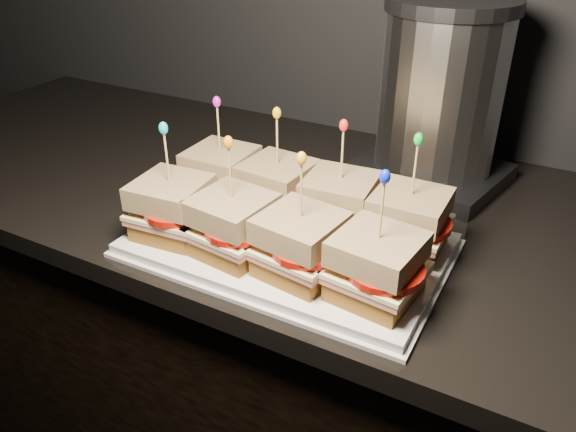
% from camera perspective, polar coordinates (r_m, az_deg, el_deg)
% --- Properties ---
extents(platter, '(0.41, 0.26, 0.02)m').
position_cam_1_polar(platter, '(0.78, 0.00, -2.95)').
color(platter, white).
rests_on(platter, granite_slab).
extents(platter_rim, '(0.43, 0.27, 0.01)m').
position_cam_1_polar(platter_rim, '(0.78, 0.00, -3.32)').
color(platter_rim, white).
rests_on(platter_rim, granite_slab).
extents(sandwich_0_bread_bot, '(0.09, 0.09, 0.03)m').
position_cam_1_polar(sandwich_0_bread_bot, '(0.88, -6.67, 2.60)').
color(sandwich_0_bread_bot, brown).
rests_on(sandwich_0_bread_bot, platter).
extents(sandwich_0_ham, '(0.10, 0.10, 0.01)m').
position_cam_1_polar(sandwich_0_ham, '(0.87, -6.73, 3.57)').
color(sandwich_0_ham, '#CD6C63').
rests_on(sandwich_0_ham, sandwich_0_bread_bot).
extents(sandwich_0_cheese, '(0.10, 0.10, 0.01)m').
position_cam_1_polar(sandwich_0_cheese, '(0.87, -6.76, 3.99)').
color(sandwich_0_cheese, '#FCE9A4').
rests_on(sandwich_0_cheese, sandwich_0_ham).
extents(sandwich_0_tomato, '(0.09, 0.09, 0.01)m').
position_cam_1_polar(sandwich_0_tomato, '(0.85, -6.35, 4.12)').
color(sandwich_0_tomato, '#B01409').
rests_on(sandwich_0_tomato, sandwich_0_cheese).
extents(sandwich_0_bread_top, '(0.09, 0.09, 0.03)m').
position_cam_1_polar(sandwich_0_bread_top, '(0.85, -6.87, 5.66)').
color(sandwich_0_bread_top, '#53290A').
rests_on(sandwich_0_bread_top, sandwich_0_tomato).
extents(sandwich_0_pick, '(0.00, 0.00, 0.09)m').
position_cam_1_polar(sandwich_0_pick, '(0.84, -7.06, 8.52)').
color(sandwich_0_pick, tan).
rests_on(sandwich_0_pick, sandwich_0_bread_top).
extents(sandwich_0_frill, '(0.01, 0.01, 0.02)m').
position_cam_1_polar(sandwich_0_frill, '(0.82, -7.25, 11.44)').
color(sandwich_0_frill, '#C116AC').
rests_on(sandwich_0_frill, sandwich_0_pick).
extents(sandwich_1_bread_bot, '(0.10, 0.10, 0.03)m').
position_cam_1_polar(sandwich_1_bread_bot, '(0.83, -1.05, 1.13)').
color(sandwich_1_bread_bot, brown).
rests_on(sandwich_1_bread_bot, platter).
extents(sandwich_1_ham, '(0.11, 0.10, 0.01)m').
position_cam_1_polar(sandwich_1_ham, '(0.82, -1.06, 2.15)').
color(sandwich_1_ham, '#CD6C63').
rests_on(sandwich_1_ham, sandwich_1_bread_bot).
extents(sandwich_1_cheese, '(0.11, 0.11, 0.01)m').
position_cam_1_polar(sandwich_1_cheese, '(0.82, -1.06, 2.58)').
color(sandwich_1_cheese, '#FCE9A4').
rests_on(sandwich_1_cheese, sandwich_1_ham).
extents(sandwich_1_tomato, '(0.09, 0.09, 0.01)m').
position_cam_1_polar(sandwich_1_tomato, '(0.81, -0.53, 2.70)').
color(sandwich_1_tomato, '#B01409').
rests_on(sandwich_1_tomato, sandwich_1_cheese).
extents(sandwich_1_bread_top, '(0.10, 0.10, 0.03)m').
position_cam_1_polar(sandwich_1_bread_top, '(0.81, -1.08, 4.34)').
color(sandwich_1_bread_top, '#53290A').
rests_on(sandwich_1_bread_top, sandwich_1_tomato).
extents(sandwich_1_pick, '(0.00, 0.00, 0.09)m').
position_cam_1_polar(sandwich_1_pick, '(0.79, -1.11, 7.34)').
color(sandwich_1_pick, tan).
rests_on(sandwich_1_pick, sandwich_1_bread_top).
extents(sandwich_1_frill, '(0.01, 0.01, 0.02)m').
position_cam_1_polar(sandwich_1_frill, '(0.77, -1.15, 10.43)').
color(sandwich_1_frill, yellow).
rests_on(sandwich_1_frill, sandwich_1_pick).
extents(sandwich_2_bread_bot, '(0.10, 0.10, 0.03)m').
position_cam_1_polar(sandwich_2_bread_bot, '(0.79, 5.17, -0.50)').
color(sandwich_2_bread_bot, brown).
rests_on(sandwich_2_bread_bot, platter).
extents(sandwich_2_ham, '(0.11, 0.10, 0.01)m').
position_cam_1_polar(sandwich_2_ham, '(0.78, 5.23, 0.54)').
color(sandwich_2_ham, '#CD6C63').
rests_on(sandwich_2_ham, sandwich_2_bread_bot).
extents(sandwich_2_cheese, '(0.11, 0.11, 0.01)m').
position_cam_1_polar(sandwich_2_cheese, '(0.78, 5.25, 0.99)').
color(sandwich_2_cheese, '#FCE9A4').
rests_on(sandwich_2_cheese, sandwich_2_ham).
extents(sandwich_2_tomato, '(0.09, 0.09, 0.01)m').
position_cam_1_polar(sandwich_2_tomato, '(0.77, 5.91, 1.08)').
color(sandwich_2_tomato, '#B01409').
rests_on(sandwich_2_tomato, sandwich_2_cheese).
extents(sandwich_2_bread_top, '(0.10, 0.10, 0.03)m').
position_cam_1_polar(sandwich_2_bread_top, '(0.77, 5.34, 2.81)').
color(sandwich_2_bread_top, '#53290A').
rests_on(sandwich_2_bread_top, sandwich_2_tomato).
extents(sandwich_2_pick, '(0.00, 0.00, 0.09)m').
position_cam_1_polar(sandwich_2_pick, '(0.75, 5.51, 5.93)').
color(sandwich_2_pick, tan).
rests_on(sandwich_2_pick, sandwich_2_bread_top).
extents(sandwich_2_frill, '(0.01, 0.01, 0.02)m').
position_cam_1_polar(sandwich_2_frill, '(0.73, 5.68, 9.15)').
color(sandwich_2_frill, red).
rests_on(sandwich_2_frill, sandwich_2_pick).
extents(sandwich_3_bread_bot, '(0.09, 0.09, 0.03)m').
position_cam_1_polar(sandwich_3_bread_bot, '(0.77, 11.92, -2.27)').
color(sandwich_3_bread_bot, brown).
rests_on(sandwich_3_bread_bot, platter).
extents(sandwich_3_ham, '(0.10, 0.10, 0.01)m').
position_cam_1_polar(sandwich_3_ham, '(0.76, 12.05, -1.21)').
color(sandwich_3_ham, '#CD6C63').
rests_on(sandwich_3_ham, sandwich_3_bread_bot).
extents(sandwich_3_cheese, '(0.10, 0.10, 0.01)m').
position_cam_1_polar(sandwich_3_cheese, '(0.75, 12.11, -0.75)').
color(sandwich_3_cheese, '#FCE9A4').
rests_on(sandwich_3_cheese, sandwich_3_ham).
extents(sandwich_3_tomato, '(0.09, 0.09, 0.01)m').
position_cam_1_polar(sandwich_3_tomato, '(0.74, 12.90, -0.68)').
color(sandwich_3_tomato, '#B01409').
rests_on(sandwich_3_tomato, sandwich_3_cheese).
extents(sandwich_3_bread_top, '(0.09, 0.09, 0.03)m').
position_cam_1_polar(sandwich_3_bread_top, '(0.74, 12.33, 1.10)').
color(sandwich_3_bread_top, '#53290A').
rests_on(sandwich_3_bread_top, sandwich_3_tomato).
extents(sandwich_3_pick, '(0.00, 0.00, 0.09)m').
position_cam_1_polar(sandwich_3_pick, '(0.72, 12.72, 4.30)').
color(sandwich_3_pick, tan).
rests_on(sandwich_3_pick, sandwich_3_bread_top).
extents(sandwich_3_frill, '(0.01, 0.01, 0.02)m').
position_cam_1_polar(sandwich_3_frill, '(0.70, 13.13, 7.61)').
color(sandwich_3_frill, green).
rests_on(sandwich_3_frill, sandwich_3_pick).
extents(sandwich_4_bread_bot, '(0.10, 0.10, 0.03)m').
position_cam_1_polar(sandwich_4_bread_bot, '(0.80, -11.45, -0.86)').
color(sandwich_4_bread_bot, brown).
rests_on(sandwich_4_bread_bot, platter).
extents(sandwich_4_ham, '(0.11, 0.10, 0.01)m').
position_cam_1_polar(sandwich_4_ham, '(0.79, -11.57, 0.18)').
color(sandwich_4_ham, '#CD6C63').
rests_on(sandwich_4_ham, sandwich_4_bread_bot).
extents(sandwich_4_cheese, '(0.11, 0.11, 0.01)m').
position_cam_1_polar(sandwich_4_cheese, '(0.78, -11.62, 0.62)').
color(sandwich_4_cheese, '#FCE9A4').
rests_on(sandwich_4_cheese, sandwich_4_ham).
extents(sandwich_4_tomato, '(0.09, 0.09, 0.01)m').
position_cam_1_polar(sandwich_4_tomato, '(0.77, -11.25, 0.71)').
color(sandwich_4_tomato, '#B01409').
rests_on(sandwich_4_tomato, sandwich_4_cheese).
extents(sandwich_4_bread_top, '(0.10, 0.10, 0.03)m').
position_cam_1_polar(sandwich_4_bread_top, '(0.77, -11.82, 2.42)').
color(sandwich_4_bread_top, '#53290A').
rests_on(sandwich_4_bread_top, sandwich_4_tomato).
extents(sandwich_4_pick, '(0.00, 0.00, 0.09)m').
position_cam_1_polar(sandwich_4_pick, '(0.75, -12.18, 5.51)').
color(sandwich_4_pick, tan).
rests_on(sandwich_4_pick, sandwich_4_bread_top).
extents(sandwich_4_frill, '(0.01, 0.01, 0.02)m').
position_cam_1_polar(sandwich_4_frill, '(0.73, -12.56, 8.70)').
color(sandwich_4_frill, '#16A3CB').
rests_on(sandwich_4_frill, sandwich_4_pick).
extents(sandwich_5_bread_bot, '(0.10, 0.10, 0.03)m').
position_cam_1_polar(sandwich_5_bread_bot, '(0.74, -5.51, -2.72)').
color(sandwich_5_bread_bot, brown).
rests_on(sandwich_5_bread_bot, platter).
extents(sandwich_5_ham, '(0.11, 0.11, 0.01)m').
position_cam_1_polar(sandwich_5_ham, '(0.73, -5.58, -1.63)').
color(sandwich_5_ham, '#CD6C63').
rests_on(sandwich_5_ham, sandwich_5_bread_bot).
extents(sandwich_5_cheese, '(0.11, 0.11, 0.01)m').
position_cam_1_polar(sandwich_5_cheese, '(0.73, -5.60, -1.17)').
color(sandwich_5_cheese, '#FCE9A4').
rests_on(sandwich_5_cheese, sandwich_5_ham).
extents(sandwich_5_tomato, '(0.09, 0.09, 0.01)m').
position_cam_1_polar(sandwich_5_tomato, '(0.72, -5.09, -1.11)').
color(sandwich_5_tomato, '#B01409').
rests_on(sandwich_5_tomato, sandwich_5_cheese).
extents(sandwich_5_bread_top, '(0.10, 0.10, 0.03)m').
position_cam_1_polar(sandwich_5_bread_top, '(0.72, -5.71, 0.73)').
color(sandwich_5_bread_top, '#53290A').
rests_on(sandwich_5_bread_top, sandwich_5_tomato).
extents(sandwich_5_pick, '(0.00, 0.00, 0.09)m').
position_cam_1_polar(sandwich_5_pick, '(0.70, -5.90, 4.02)').
color(sandwich_5_pick, tan).
rests_on(sandwich_5_pick, sandwich_5_bread_top).
extents(sandwich_5_frill, '(0.01, 0.01, 0.02)m').
position_cam_1_polar(sandwich_5_frill, '(0.68, -6.09, 7.45)').
color(sandwich_5_frill, orange).
rests_on(sandwich_5_frill, sandwich_5_pick).
extents(sandwich_6_bread_bot, '(0.10, 0.10, 0.03)m').
position_cam_1_polar(sandwich_6_bread_bot, '(0.70, 1.24, -4.80)').
color(sandwich_6_bread_bot, brown).
rests_on(sandwich_6_bread_bot, platter).
extents(sandwich_6_ham, '(0.11, 0.11, 0.01)m').
position_cam_1_polar(sandwich_6_ham, '(0.69, 1.26, -3.67)').
color(sandwich_6_ham, '#CD6C63').
rests_on(sandwich_6_ham, sandwich_6_bread_bot).
extents(sandwich_6_cheese, '(0.11, 0.11, 0.01)m').
position_cam_1_polar(sandwich_6_cheese, '(0.69, 1.27, -3.19)').
color(sandwich_6_cheese, '#FCE9A4').
rests_on(sandwich_6_cheese, sandwich_6_ham).
extents(sandwich_6_tomato, '(0.09, 0.09, 0.01)m').
position_cam_1_polar(sandwich_6_tomato, '(0.68, 1.94, -3.16)').
color(sandwich_6_tomato, '#B01409').
rests_on(sandwich_6_tomato, sandwich_6_cheese).
extents(sandwich_6_bread_top, '(0.10, 0.10, 0.03)m').
position_cam_1_polar(sandwich_6_bread_top, '(0.67, 1.29, -1.21)').
color(sandwich_6_bread_top, '#53290A').
rests_on(sandwich_6_bread_top, sandwich_6_tomato).
extents(sandwich_6_pick, '(0.00, 0.00, 0.09)m').
position_cam_1_polar(sandwich_6_pick, '(0.65, 1.34, 2.24)').
color(sandwich_6_pick, tan).
rests_on(sandwich_6_pick, sandwich_6_bread_top).
extents(sandwich_6_frill, '(0.01, 0.01, 0.02)m').
position_cam_1_polar(sandwich_6_frill, '(0.63, 1.38, 5.86)').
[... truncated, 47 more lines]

